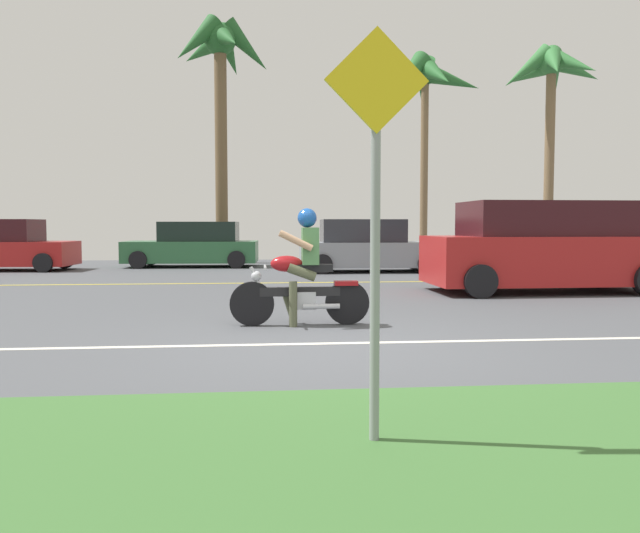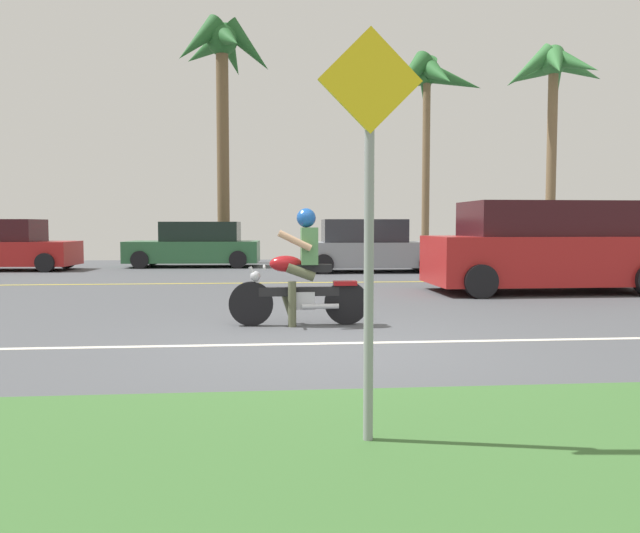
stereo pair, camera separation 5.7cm
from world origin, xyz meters
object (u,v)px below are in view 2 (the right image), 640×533
Objects in this scene: motorcyclist at (300,276)px; palm_tree_2 at (222,64)px; parked_car_2 at (369,247)px; street_sign at (369,196)px; palm_tree_1 at (554,79)px; palm_tree_0 at (426,87)px; suv_nearby at (546,248)px; parked_car_1 at (196,246)px; parked_car_0 at (8,247)px.

motorcyclist is 16.14m from palm_tree_2.
parked_car_2 is 9.26m from palm_tree_2.
motorcyclist is 4.92m from street_sign.
palm_tree_1 reaches higher than street_sign.
palm_tree_0 is at bearing 68.88° from motorcyclist.
parked_car_2 is (-2.65, 5.90, -0.18)m from suv_nearby.
parked_car_1 is (-7.98, 8.60, -0.21)m from suv_nearby.
suv_nearby reaches higher than parked_car_1.
street_sign is at bearing -80.67° from parked_car_1.
palm_tree_2 reaches higher than palm_tree_0.
palm_tree_0 is at bearing -9.23° from palm_tree_2.
motorcyclist is 0.44× the size of parked_car_1.
motorcyclist is at bearing -143.74° from suv_nearby.
parked_car_1 is (5.50, 1.19, -0.03)m from parked_car_0.
parked_car_2 is (10.82, -1.51, -0.00)m from parked_car_0.
suv_nearby reaches higher than parked_car_0.
palm_tree_0 is (-0.05, 9.64, 5.32)m from suv_nearby.
palm_tree_0 is (2.61, 3.74, 5.50)m from parked_car_2.
parked_car_2 is 1.65× the size of street_sign.
parked_car_0 is 1.55× the size of street_sign.
palm_tree_2 is at bearing 28.35° from parked_car_0.
parked_car_2 is 10.12m from palm_tree_1.
palm_tree_0 is 19.61m from street_sign.
palm_tree_1 is at bearing 27.63° from parked_car_2.
palm_tree_0 reaches higher than motorcyclist.
motorcyclist is 12.75m from parked_car_1.
palm_tree_0 is at bearing 9.44° from parked_car_0.
parked_car_0 is 0.53× the size of palm_tree_0.
parked_car_2 is 0.48× the size of palm_tree_2.
parked_car_1 is 1.04× the size of parked_car_2.
palm_tree_1 is at bearing -5.20° from palm_tree_2.
parked_car_1 is at bearing 99.33° from street_sign.
suv_nearby is at bearing 59.47° from street_sign.
palm_tree_1 is 11.89m from palm_tree_2.
parked_car_1 is at bearing 132.85° from suv_nearby.
parked_car_0 is 0.50× the size of palm_tree_1.
parked_car_2 is at bearing 75.04° from motorcyclist.
palm_tree_2 is at bearing 174.80° from palm_tree_1.
suv_nearby is 11.73m from parked_car_1.
parked_car_1 is 5.97m from parked_car_2.
motorcyclist is at bearing -77.72° from parked_car_1.
parked_car_0 is (-13.47, 7.41, -0.18)m from suv_nearby.
parked_car_0 is 18.16m from street_sign.
street_sign is (-9.78, -18.43, -5.04)m from palm_tree_1.
suv_nearby is (5.27, 3.86, 0.23)m from motorcyclist.
palm_tree_0 is 0.85× the size of palm_tree_2.
palm_tree_0 reaches higher than suv_nearby.
suv_nearby is 6.48m from parked_car_2.
suv_nearby is 1.17× the size of parked_car_2.
palm_tree_1 is at bearing 5.10° from parked_car_1.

